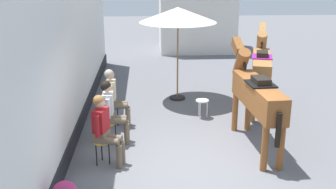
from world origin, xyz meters
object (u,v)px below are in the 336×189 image
object	(u,v)px
seated_visitor_near	(104,127)
saddled_horse_near	(256,93)
seated_visitor_middle	(111,109)
saddled_horse_far	(261,65)
cafe_parasol	(178,15)
seated_visitor_far	(114,95)
spare_stool_white	(202,102)

from	to	relation	value
seated_visitor_near	saddled_horse_near	world-z (taller)	saddled_horse_near
seated_visitor_middle	saddled_horse_far	bearing A→B (deg)	28.87
cafe_parasol	seated_visitor_far	bearing A→B (deg)	-130.17
spare_stool_white	seated_visitor_middle	bearing A→B (deg)	-146.93
seated_visitor_middle	spare_stool_white	world-z (taller)	seated_visitor_middle
seated_visitor_middle	saddled_horse_far	size ratio (longest dim) A/B	0.47
spare_stool_white	seated_visitor_far	bearing A→B (deg)	-168.29
seated_visitor_middle	spare_stool_white	size ratio (longest dim) A/B	3.02
seated_visitor_near	saddled_horse_near	xyz separation A→B (m)	(3.04, 0.67, 0.38)
seated_visitor_near	seated_visitor_far	xyz separation A→B (m)	(0.04, 1.92, 0.00)
saddled_horse_near	saddled_horse_far	size ratio (longest dim) A/B	1.02
seated_visitor_far	saddled_horse_near	bearing A→B (deg)	-22.67
cafe_parasol	spare_stool_white	world-z (taller)	cafe_parasol
seated_visitor_far	seated_visitor_middle	bearing A→B (deg)	-89.39
seated_visitor_near	spare_stool_white	bearing A→B (deg)	47.19
seated_visitor_middle	saddled_horse_near	size ratio (longest dim) A/B	0.46
saddled_horse_near	cafe_parasol	distance (m)	3.68
seated_visitor_far	saddled_horse_far	size ratio (longest dim) A/B	0.47
seated_visitor_middle	saddled_horse_near	world-z (taller)	saddled_horse_near
seated_visitor_far	spare_stool_white	size ratio (longest dim) A/B	3.02
saddled_horse_near	seated_visitor_far	bearing A→B (deg)	157.33
seated_visitor_near	spare_stool_white	world-z (taller)	seated_visitor_near
saddled_horse_near	seated_visitor_near	bearing A→B (deg)	-167.63
cafe_parasol	seated_visitor_middle	bearing A→B (deg)	-119.47
seated_visitor_near	seated_visitor_middle	distance (m)	0.97
cafe_parasol	seated_visitor_near	bearing A→B (deg)	-113.60
seated_visitor_far	cafe_parasol	distance (m)	3.00
saddled_horse_near	cafe_parasol	xyz separation A→B (m)	(-1.35, 3.20, 1.20)
seated_visitor_middle	saddled_horse_far	xyz separation A→B (m)	(3.76, 2.07, 0.38)
seated_visitor_near	seated_visitor_middle	xyz separation A→B (m)	(0.05, 0.97, 0.00)
saddled_horse_far	saddled_horse_near	bearing A→B (deg)	-108.05
seated_visitor_near	cafe_parasol	bearing A→B (deg)	66.40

